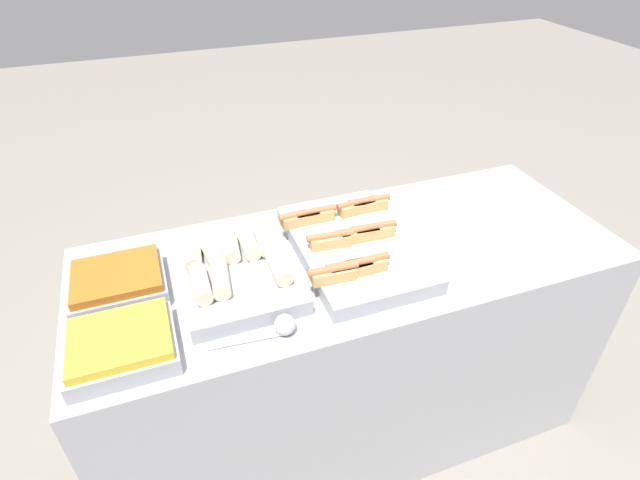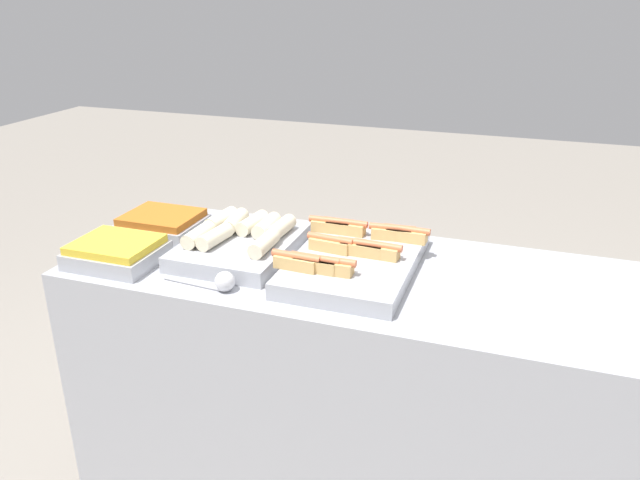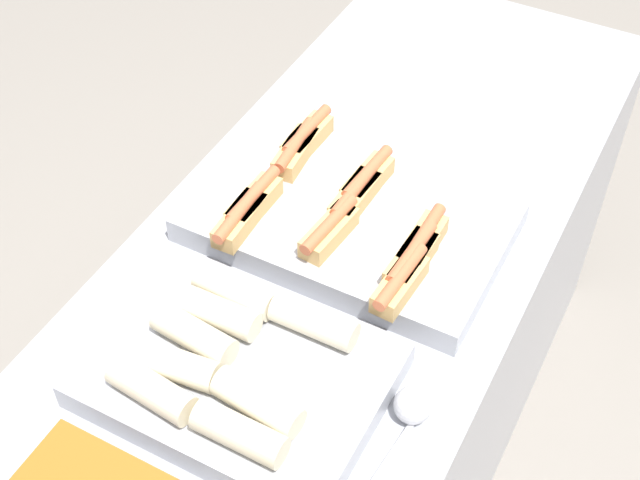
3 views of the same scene
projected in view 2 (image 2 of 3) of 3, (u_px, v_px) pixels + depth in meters
The scene contains 6 objects.
counter at pixel (353, 391), 2.05m from camera, with size 1.75×0.68×0.88m.
tray_hotdogs at pixel (353, 258), 1.88m from camera, with size 0.40×0.55×0.10m.
tray_wraps at pixel (242, 241), 1.99m from camera, with size 0.33×0.44×0.10m.
tray_side_front at pixel (117, 252), 1.91m from camera, with size 0.26×0.22×0.07m.
tray_side_back at pixel (162, 224), 2.14m from camera, with size 0.26×0.22×0.07m.
serving_spoon_near at pixel (222, 282), 1.74m from camera, with size 0.23×0.06×0.06m.
Camera 2 is at (0.46, -1.65, 1.68)m, focal length 35.00 mm.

